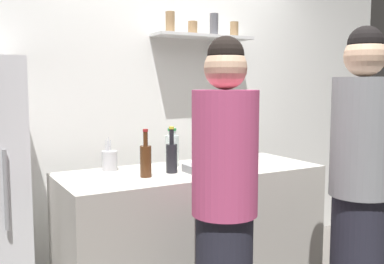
{
  "coord_description": "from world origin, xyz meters",
  "views": [
    {
      "loc": [
        -1.59,
        -2.03,
        1.47
      ],
      "look_at": [
        -0.16,
        0.5,
        1.16
      ],
      "focal_mm": 41.56,
      "sensor_mm": 36.0,
      "label": 1
    }
  ],
  "objects_px": {
    "wine_bottle_dark_glass": "(172,156)",
    "wine_bottle_pale_glass": "(208,145)",
    "wine_bottle_amber_glass": "(146,159)",
    "person_pink_top": "(225,206)",
    "utensil_holder": "(110,160)",
    "baking_pan": "(213,168)",
    "person_grey_hoodie": "(360,186)",
    "water_bottle_plastic": "(172,150)"
  },
  "relations": [
    {
      "from": "wine_bottle_dark_glass",
      "to": "wine_bottle_pale_glass",
      "type": "bearing_deg",
      "value": 32.22
    },
    {
      "from": "wine_bottle_amber_glass",
      "to": "person_pink_top",
      "type": "xyz_separation_m",
      "value": [
        0.18,
        -0.6,
        -0.17
      ]
    },
    {
      "from": "utensil_holder",
      "to": "wine_bottle_pale_glass",
      "type": "bearing_deg",
      "value": 0.41
    },
    {
      "from": "baking_pan",
      "to": "wine_bottle_pale_glass",
      "type": "bearing_deg",
      "value": 63.27
    },
    {
      "from": "utensil_holder",
      "to": "wine_bottle_pale_glass",
      "type": "relative_size",
      "value": 0.71
    },
    {
      "from": "wine_bottle_amber_glass",
      "to": "person_grey_hoodie",
      "type": "bearing_deg",
      "value": -38.35
    },
    {
      "from": "baking_pan",
      "to": "wine_bottle_dark_glass",
      "type": "bearing_deg",
      "value": 155.31
    },
    {
      "from": "baking_pan",
      "to": "wine_bottle_amber_glass",
      "type": "xyz_separation_m",
      "value": [
        -0.44,
        0.07,
        0.08
      ]
    },
    {
      "from": "wine_bottle_dark_glass",
      "to": "person_pink_top",
      "type": "bearing_deg",
      "value": -91.67
    },
    {
      "from": "person_grey_hoodie",
      "to": "person_pink_top",
      "type": "bearing_deg",
      "value": 80.79
    },
    {
      "from": "water_bottle_plastic",
      "to": "wine_bottle_pale_glass",
      "type": "bearing_deg",
      "value": 12.82
    },
    {
      "from": "wine_bottle_amber_glass",
      "to": "wine_bottle_dark_glass",
      "type": "bearing_deg",
      "value": 11.71
    },
    {
      "from": "utensil_holder",
      "to": "water_bottle_plastic",
      "type": "distance_m",
      "value": 0.43
    },
    {
      "from": "water_bottle_plastic",
      "to": "person_pink_top",
      "type": "xyz_separation_m",
      "value": [
        -0.12,
        -0.84,
        -0.18
      ]
    },
    {
      "from": "baking_pan",
      "to": "person_grey_hoodie",
      "type": "bearing_deg",
      "value": -52.63
    },
    {
      "from": "water_bottle_plastic",
      "to": "person_pink_top",
      "type": "bearing_deg",
      "value": -98.42
    },
    {
      "from": "wine_bottle_dark_glass",
      "to": "utensil_holder",
      "type": "bearing_deg",
      "value": 139.48
    },
    {
      "from": "baking_pan",
      "to": "person_pink_top",
      "type": "height_order",
      "value": "person_pink_top"
    },
    {
      "from": "wine_bottle_amber_glass",
      "to": "wine_bottle_dark_glass",
      "type": "xyz_separation_m",
      "value": [
        0.2,
        0.04,
        -0.0
      ]
    },
    {
      "from": "baking_pan",
      "to": "water_bottle_plastic",
      "type": "distance_m",
      "value": 0.36
    },
    {
      "from": "wine_bottle_pale_glass",
      "to": "person_pink_top",
      "type": "height_order",
      "value": "person_pink_top"
    },
    {
      "from": "person_pink_top",
      "to": "person_grey_hoodie",
      "type": "bearing_deg",
      "value": -153.62
    },
    {
      "from": "wine_bottle_dark_glass",
      "to": "water_bottle_plastic",
      "type": "bearing_deg",
      "value": 62.37
    },
    {
      "from": "utensil_holder",
      "to": "person_pink_top",
      "type": "bearing_deg",
      "value": -71.72
    },
    {
      "from": "wine_bottle_amber_glass",
      "to": "baking_pan",
      "type": "bearing_deg",
      "value": -9.19
    },
    {
      "from": "utensil_holder",
      "to": "wine_bottle_amber_glass",
      "type": "height_order",
      "value": "wine_bottle_amber_glass"
    },
    {
      "from": "wine_bottle_amber_glass",
      "to": "wine_bottle_dark_glass",
      "type": "height_order",
      "value": "wine_bottle_dark_glass"
    },
    {
      "from": "wine_bottle_dark_glass",
      "to": "water_bottle_plastic",
      "type": "relative_size",
      "value": 1.13
    },
    {
      "from": "wine_bottle_amber_glass",
      "to": "person_pink_top",
      "type": "relative_size",
      "value": 0.17
    },
    {
      "from": "baking_pan",
      "to": "utensil_holder",
      "type": "height_order",
      "value": "utensil_holder"
    },
    {
      "from": "wine_bottle_amber_glass",
      "to": "water_bottle_plastic",
      "type": "relative_size",
      "value": 1.12
    },
    {
      "from": "person_pink_top",
      "to": "water_bottle_plastic",
      "type": "bearing_deg",
      "value": -59.46
    },
    {
      "from": "utensil_holder",
      "to": "wine_bottle_dark_glass",
      "type": "xyz_separation_m",
      "value": [
        0.32,
        -0.27,
        0.04
      ]
    },
    {
      "from": "baking_pan",
      "to": "wine_bottle_dark_glass",
      "type": "distance_m",
      "value": 0.28
    },
    {
      "from": "water_bottle_plastic",
      "to": "person_grey_hoodie",
      "type": "relative_size",
      "value": 0.15
    },
    {
      "from": "wine_bottle_pale_glass",
      "to": "water_bottle_plastic",
      "type": "bearing_deg",
      "value": -167.18
    },
    {
      "from": "baking_pan",
      "to": "wine_bottle_pale_glass",
      "type": "distance_m",
      "value": 0.45
    },
    {
      "from": "wine_bottle_dark_glass",
      "to": "person_pink_top",
      "type": "relative_size",
      "value": 0.17
    },
    {
      "from": "wine_bottle_pale_glass",
      "to": "utensil_holder",
      "type": "bearing_deg",
      "value": -179.59
    },
    {
      "from": "water_bottle_plastic",
      "to": "person_grey_hoodie",
      "type": "height_order",
      "value": "person_grey_hoodie"
    },
    {
      "from": "wine_bottle_dark_glass",
      "to": "water_bottle_plastic",
      "type": "height_order",
      "value": "wine_bottle_dark_glass"
    },
    {
      "from": "wine_bottle_dark_glass",
      "to": "person_pink_top",
      "type": "height_order",
      "value": "person_pink_top"
    }
  ]
}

